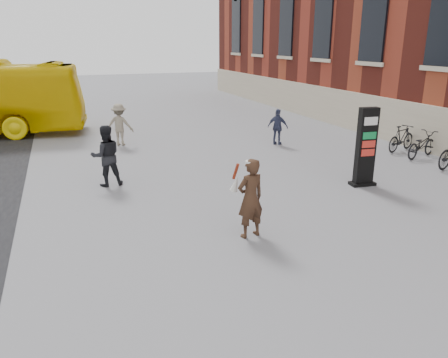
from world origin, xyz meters
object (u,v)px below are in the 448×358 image
object	(u,v)px
bike_7	(401,138)
pedestrian_a	(106,156)
pedestrian_c	(278,127)
woman	(250,197)
bike_6	(421,145)
info_pylon	(366,147)
pedestrian_b	(120,125)

from	to	relation	value
bike_7	pedestrian_a	bearing A→B (deg)	73.85
pedestrian_a	bike_7	bearing A→B (deg)	178.48
pedestrian_c	woman	bearing A→B (deg)	105.52
bike_6	bike_7	bearing A→B (deg)	-18.88
info_pylon	pedestrian_b	distance (m)	9.95
info_pylon	pedestrian_b	world-z (taller)	info_pylon
pedestrian_b	bike_7	size ratio (longest dim) A/B	1.00
pedestrian_a	bike_6	distance (m)	11.26
pedestrian_a	bike_6	xyz separation A→B (m)	(11.23, -0.69, -0.43)
woman	pedestrian_b	xyz separation A→B (m)	(-1.45, 9.98, -0.06)
pedestrian_b	bike_7	distance (m)	11.26
pedestrian_a	pedestrian_b	world-z (taller)	pedestrian_a
pedestrian_a	pedestrian_c	xyz separation A→B (m)	(7.21, 3.04, -0.17)
pedestrian_a	bike_6	world-z (taller)	pedestrian_a
pedestrian_b	bike_6	size ratio (longest dim) A/B	0.93
pedestrian_c	bike_6	world-z (taller)	pedestrian_c
woman	pedestrian_b	world-z (taller)	woman
bike_6	woman	bearing A→B (deg)	96.18
woman	pedestrian_c	distance (m)	9.09
woman	pedestrian_a	bearing A→B (deg)	-73.20
pedestrian_c	bike_7	distance (m)	4.84
info_pylon	bike_6	size ratio (longest dim) A/B	1.27
pedestrian_b	woman	bearing A→B (deg)	122.43
bike_7	bike_6	bearing A→B (deg)	162.04
info_pylon	pedestrian_c	xyz separation A→B (m)	(0.06, 5.69, -0.42)
pedestrian_b	bike_7	xyz separation A→B (m)	(10.14, -4.88, -0.34)
pedestrian_a	bike_6	bearing A→B (deg)	173.18
woman	bike_7	xyz separation A→B (m)	(8.69, 5.10, -0.40)
pedestrian_c	bike_7	world-z (taller)	pedestrian_c
pedestrian_c	pedestrian_b	bearing A→B (deg)	26.81
info_pylon	pedestrian_c	bearing A→B (deg)	95.52
pedestrian_b	bike_6	xyz separation A→B (m)	(10.14, -5.92, -0.37)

